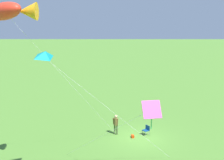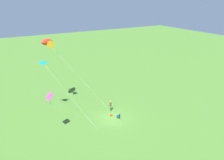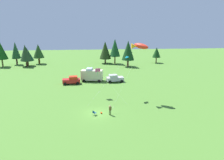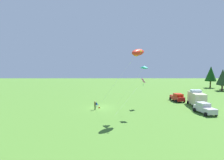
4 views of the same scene
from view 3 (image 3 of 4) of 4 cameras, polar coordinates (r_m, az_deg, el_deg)
ground_plane at (r=37.22m, az=-3.72°, el=-8.71°), size 160.00×160.00×0.00m
person_kite_flyer at (r=36.17m, az=-0.51°, el=-7.66°), size 0.51×0.46×1.74m
folding_chair at (r=36.39m, az=-4.70°, el=-8.49°), size 0.67×0.67×0.82m
backpack_on_grass at (r=37.11m, az=-2.79°, el=-8.59°), size 0.27×0.35×0.22m
car_red_sedan at (r=54.16m, az=-10.48°, el=-0.02°), size 4.38×2.61×1.89m
van_camper_beige at (r=55.78m, az=-5.29°, el=1.37°), size 5.66×3.24×3.34m
car_silver_compact at (r=54.89m, az=0.67°, el=0.45°), size 4.41×2.70×1.89m
treeline_distant at (r=75.99m, az=-11.42°, el=7.46°), size 56.08×10.94×8.79m
kite_large_fish at (r=41.43m, az=7.18°, el=8.77°), size 8.01×8.49×11.15m
kite_diamond_rainbow at (r=43.67m, az=-3.60°, el=2.37°), size 6.00×6.14×5.90m
kite_delta_teal at (r=42.80m, az=3.74°, el=6.03°), size 8.33×5.17×8.53m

